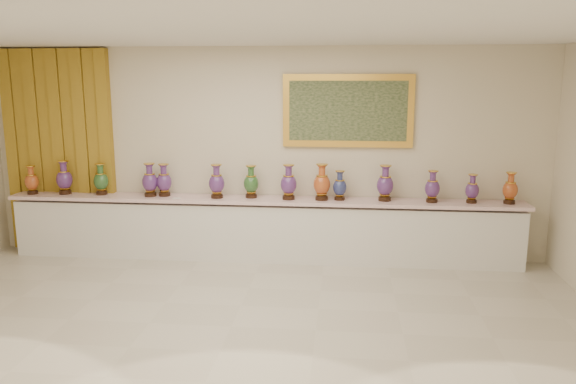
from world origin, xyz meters
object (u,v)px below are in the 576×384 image
Objects in this scene: counter at (262,230)px; vase_0 at (32,181)px; vase_1 at (64,179)px; vase_2 at (101,181)px.

vase_0 reaches higher than counter.
vase_1 reaches higher than vase_2.
vase_1 reaches higher than counter.
vase_1 reaches higher than vase_0.
vase_0 is at bearing -173.41° from vase_1.
counter is at bearing 0.94° from vase_0.
vase_0 is 0.92× the size of vase_2.
vase_0 is 0.85× the size of vase_1.
counter is 2.45m from vase_2.
vase_1 is at bearing -178.55° from vase_2.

